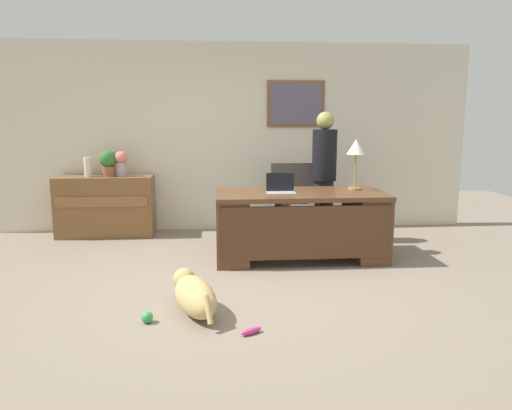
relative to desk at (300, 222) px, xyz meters
name	(u,v)px	position (x,y,z in m)	size (l,w,h in m)	color
ground_plane	(242,285)	(-0.73, -0.89, -0.43)	(12.00, 12.00, 0.00)	gray
back_wall	(233,137)	(-0.72, 1.70, 0.93)	(7.00, 0.16, 2.70)	beige
desk	(300,222)	(0.00, 0.00, 0.00)	(1.95, 0.95, 0.78)	brown
credenza	(106,206)	(-2.51, 1.35, -0.01)	(1.32, 0.50, 0.84)	brown
armchair	(294,205)	(0.08, 0.97, 0.04)	(0.60, 0.59, 1.03)	#564C47
person_standing	(324,175)	(0.45, 0.79, 0.46)	(0.32, 0.32, 1.71)	#262323
dog_lying	(194,295)	(-1.17, -1.53, -0.27)	(0.51, 0.87, 0.30)	tan
laptop	(281,188)	(-0.23, -0.02, 0.41)	(0.32, 0.22, 0.22)	#B2B5BA
desk_lamp	(356,150)	(0.69, 0.18, 0.83)	(0.22, 0.22, 0.60)	#9E8447
vase_with_flowers	(121,162)	(-2.27, 1.36, 0.60)	(0.17, 0.17, 0.34)	#B09FAD
vase_empty	(88,167)	(-2.72, 1.36, 0.54)	(0.10, 0.10, 0.27)	silver
potted_plant	(108,162)	(-2.44, 1.36, 0.61)	(0.24, 0.24, 0.36)	brown
dog_toy_ball	(147,317)	(-1.54, -1.73, -0.38)	(0.09, 0.09, 0.09)	green
dog_toy_bone	(251,331)	(-0.72, -2.01, -0.40)	(0.18, 0.05, 0.05)	#D8338C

